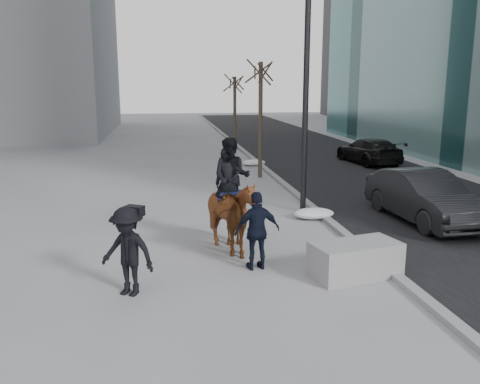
{
  "coord_description": "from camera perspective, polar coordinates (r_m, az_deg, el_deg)",
  "views": [
    {
      "loc": [
        -1.8,
        -10.53,
        4.06
      ],
      "look_at": [
        0.0,
        1.2,
        1.5
      ],
      "focal_mm": 38.0,
      "sensor_mm": 36.0,
      "label": 1
    }
  ],
  "objects": [
    {
      "name": "planter",
      "position": [
        11.17,
        12.82,
        -7.41
      ],
      "size": [
        2.03,
        1.33,
        0.75
      ],
      "primitive_type": "cube",
      "rotation": [
        0.0,
        0.0,
        0.22
      ],
      "color": "gray",
      "rests_on": "ground"
    },
    {
      "name": "lamppost",
      "position": [
        16.04,
        7.49,
        15.41
      ],
      "size": [
        0.25,
        0.85,
        9.09
      ],
      "color": "black",
      "rests_on": "ground"
    },
    {
      "name": "curb",
      "position": [
        21.46,
        4.36,
        1.38
      ],
      "size": [
        0.25,
        90.0,
        0.12
      ],
      "primitive_type": "cube",
      "color": "gray",
      "rests_on": "ground"
    },
    {
      "name": "mounted_left",
      "position": [
        12.37,
        -1.3,
        -2.42
      ],
      "size": [
        0.91,
        1.97,
        2.54
      ],
      "color": "#481A0E",
      "rests_on": "ground"
    },
    {
      "name": "car_far",
      "position": [
        26.94,
        14.24,
        4.52
      ],
      "size": [
        2.33,
        4.69,
        1.31
      ],
      "primitive_type": "imported",
      "rotation": [
        0.0,
        0.0,
        3.25
      ],
      "color": "black",
      "rests_on": "ground"
    },
    {
      "name": "feeder",
      "position": [
        11.18,
        1.96,
        -4.38
      ],
      "size": [
        1.08,
        0.93,
        1.75
      ],
      "color": "black",
      "rests_on": "ground"
    },
    {
      "name": "tree_near",
      "position": [
        22.03,
        2.31,
        8.72
      ],
      "size": [
        1.2,
        1.2,
        5.48
      ],
      "primitive_type": null,
      "color": "#33231E",
      "rests_on": "ground"
    },
    {
      "name": "snow_piles",
      "position": [
        20.07,
        4.41,
        0.9
      ],
      "size": [
        1.25,
        11.05,
        0.32
      ],
      "color": "white",
      "rests_on": "ground"
    },
    {
      "name": "ground",
      "position": [
        11.43,
        0.92,
        -8.63
      ],
      "size": [
        120.0,
        120.0,
        0.0
      ],
      "primitive_type": "plane",
      "color": "gray",
      "rests_on": "ground"
    },
    {
      "name": "car_near",
      "position": [
        15.98,
        19.96,
        -0.5
      ],
      "size": [
        1.86,
        4.68,
        1.52
      ],
      "primitive_type": "imported",
      "rotation": [
        0.0,
        0.0,
        0.06
      ],
      "color": "black",
      "rests_on": "ground"
    },
    {
      "name": "mounted_right",
      "position": [
        12.33,
        -0.86,
        -1.65
      ],
      "size": [
        1.9,
        2.02,
        2.78
      ],
      "color": "#45280D",
      "rests_on": "ground"
    },
    {
      "name": "road",
      "position": [
        22.71,
        14.24,
        1.5
      ],
      "size": [
        8.0,
        90.0,
        0.01
      ],
      "primitive_type": "cube",
      "color": "black",
      "rests_on": "ground"
    },
    {
      "name": "tree_far",
      "position": [
        29.7,
        -0.59,
        9.05
      ],
      "size": [
        1.2,
        1.2,
        4.9
      ],
      "primitive_type": null,
      "color": "#33261E",
      "rests_on": "ground"
    },
    {
      "name": "camera_crew",
      "position": [
        10.07,
        -12.51,
        -6.5
      ],
      "size": [
        1.31,
        1.14,
        1.75
      ],
      "color": "black",
      "rests_on": "ground"
    }
  ]
}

